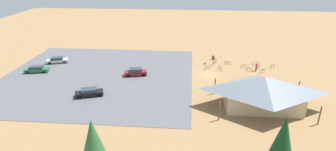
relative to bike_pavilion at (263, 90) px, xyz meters
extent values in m
plane|color=#937047|center=(7.96, -13.23, -3.07)|extent=(160.00, 160.00, 0.00)
cube|color=#56565B|center=(29.97, -10.60, -3.05)|extent=(37.88, 35.70, 0.05)
cube|color=#C6B28E|center=(0.00, 0.00, -1.63)|extent=(11.40, 6.11, 2.89)
pyramid|color=slate|center=(0.00, 0.00, 1.02)|extent=(14.54, 9.25, 2.40)
cylinder|color=brown|center=(-7.03, -4.39, -1.63)|extent=(0.20, 0.20, 2.89)
cylinder|color=brown|center=(7.03, -4.39, -1.63)|extent=(0.20, 0.20, 2.89)
cylinder|color=brown|center=(-7.03, 4.39, -1.63)|extent=(0.20, 0.20, 2.89)
cylinder|color=brown|center=(7.03, 4.39, -1.63)|extent=(0.20, 0.20, 2.89)
cylinder|color=brown|center=(6.06, -22.93, -2.62)|extent=(0.60, 0.60, 0.90)
cylinder|color=#99999E|center=(8.48, -14.43, -1.97)|extent=(0.08, 0.08, 2.20)
cube|color=#1959B2|center=(8.48, -14.43, -1.17)|extent=(0.56, 0.04, 0.40)
cone|color=#2D6633|center=(21.84, 15.56, 0.89)|extent=(2.52, 2.52, 4.31)
cone|color=#14421E|center=(2.42, 17.24, 2.49)|extent=(2.98, 2.98, 5.84)
torus|color=black|center=(-3.73, -19.98, -2.74)|extent=(0.66, 0.16, 0.67)
torus|color=black|center=(-2.71, -20.16, -2.74)|extent=(0.66, 0.16, 0.67)
cylinder|color=silver|center=(-3.22, -20.07, -2.63)|extent=(0.94, 0.20, 0.04)
cylinder|color=silver|center=(-3.40, -20.04, -2.54)|extent=(0.04, 0.04, 0.41)
cube|color=black|center=(-3.40, -20.04, -2.33)|extent=(0.21, 0.11, 0.05)
cylinder|color=silver|center=(-2.82, -20.14, -2.51)|extent=(0.04, 0.04, 0.47)
cylinder|color=black|center=(-2.82, -20.14, -2.27)|extent=(0.12, 0.48, 0.03)
torus|color=black|center=(-0.62, -16.37, -2.75)|extent=(0.47, 0.50, 0.65)
torus|color=black|center=(-1.36, -15.57, -2.75)|extent=(0.47, 0.50, 0.65)
cylinder|color=#722D9E|center=(-0.99, -15.97, -2.64)|extent=(0.71, 0.76, 0.04)
cylinder|color=#722D9E|center=(-0.86, -16.11, -2.56)|extent=(0.04, 0.04, 0.38)
cube|color=black|center=(-0.86, -16.11, -2.36)|extent=(0.19, 0.20, 0.05)
cylinder|color=#722D9E|center=(-1.29, -15.65, -2.55)|extent=(0.04, 0.04, 0.39)
cylinder|color=black|center=(-1.29, -15.65, -2.36)|extent=(0.37, 0.35, 0.03)
torus|color=black|center=(8.04, -16.05, -2.71)|extent=(0.60, 0.47, 0.72)
torus|color=black|center=(7.20, -16.68, -2.71)|extent=(0.60, 0.47, 0.72)
cylinder|color=#1E7F38|center=(7.62, -16.37, -2.60)|extent=(0.79, 0.61, 0.04)
cylinder|color=#1E7F38|center=(7.77, -16.25, -2.51)|extent=(0.04, 0.04, 0.41)
cube|color=black|center=(7.77, -16.25, -2.30)|extent=(0.21, 0.18, 0.05)
cylinder|color=#1E7F38|center=(7.28, -16.62, -2.47)|extent=(0.04, 0.04, 0.48)
cylinder|color=black|center=(7.28, -16.62, -2.23)|extent=(0.32, 0.40, 0.03)
torus|color=black|center=(-6.79, -18.51, -2.73)|extent=(0.55, 0.47, 0.68)
torus|color=black|center=(-5.96, -17.80, -2.73)|extent=(0.55, 0.47, 0.68)
cylinder|color=#B7B7BC|center=(-6.38, -18.15, -2.62)|extent=(0.79, 0.68, 0.04)
cylinder|color=#B7B7BC|center=(-6.53, -18.28, -2.51)|extent=(0.04, 0.04, 0.43)
cube|color=black|center=(-6.53, -18.28, -2.30)|extent=(0.20, 0.19, 0.05)
cylinder|color=#B7B7BC|center=(-6.05, -17.87, -2.52)|extent=(0.04, 0.04, 0.41)
cylinder|color=black|center=(-6.05, -17.87, -2.32)|extent=(0.34, 0.39, 0.03)
torus|color=black|center=(-3.13, -14.76, -2.69)|extent=(0.66, 0.45, 0.76)
torus|color=black|center=(-3.95, -15.29, -2.69)|extent=(0.66, 0.45, 0.76)
cylinder|color=red|center=(-3.54, -15.02, -2.57)|extent=(0.77, 0.52, 0.04)
cylinder|color=red|center=(-3.39, -14.93, -2.47)|extent=(0.04, 0.04, 0.44)
cube|color=black|center=(-3.39, -14.93, -2.25)|extent=(0.21, 0.18, 0.05)
cylinder|color=red|center=(-3.86, -15.24, -2.42)|extent=(0.04, 0.04, 0.54)
cylinder|color=black|center=(-3.86, -15.24, -2.16)|extent=(0.29, 0.42, 0.03)
torus|color=black|center=(-3.45, -17.85, -2.70)|extent=(0.54, 0.58, 0.75)
torus|color=black|center=(-2.77, -17.12, -2.70)|extent=(0.54, 0.58, 0.75)
cylinder|color=#2347B7|center=(-3.11, -17.49, -2.57)|extent=(0.65, 0.69, 0.04)
cylinder|color=#2347B7|center=(-3.24, -17.62, -2.46)|extent=(0.04, 0.04, 0.47)
cube|color=black|center=(-3.24, -17.62, -2.22)|extent=(0.19, 0.20, 0.05)
cylinder|color=#2347B7|center=(-2.84, -17.20, -2.45)|extent=(0.04, 0.04, 0.49)
cylinder|color=black|center=(-2.84, -17.20, -2.21)|extent=(0.37, 0.35, 0.03)
torus|color=black|center=(5.33, -16.64, -2.71)|extent=(0.34, 0.67, 0.72)
torus|color=black|center=(4.88, -15.68, -2.71)|extent=(0.34, 0.67, 0.72)
cylinder|color=#197A7F|center=(5.10, -16.16, -2.59)|extent=(0.45, 0.90, 0.04)
cylinder|color=#197A7F|center=(5.18, -16.34, -2.49)|extent=(0.04, 0.04, 0.45)
cube|color=black|center=(5.18, -16.34, -2.26)|extent=(0.16, 0.22, 0.05)
cylinder|color=#197A7F|center=(4.92, -15.78, -2.49)|extent=(0.04, 0.04, 0.44)
cylinder|color=black|center=(4.92, -15.78, -2.27)|extent=(0.45, 0.23, 0.03)
torus|color=black|center=(6.11, -19.91, -2.71)|extent=(0.17, 0.73, 0.73)
torus|color=black|center=(6.28, -18.91, -2.71)|extent=(0.17, 0.73, 0.73)
cylinder|color=orange|center=(6.19, -19.41, -2.58)|extent=(0.20, 0.93, 0.04)
cylinder|color=orange|center=(6.16, -19.59, -2.48)|extent=(0.04, 0.04, 0.44)
cube|color=black|center=(6.16, -19.59, -2.26)|extent=(0.11, 0.21, 0.05)
cylinder|color=orange|center=(6.27, -19.01, -2.48)|extent=(0.04, 0.04, 0.45)
cylinder|color=black|center=(6.27, -19.01, -2.25)|extent=(0.48, 0.12, 0.03)
torus|color=black|center=(0.29, -17.61, -2.75)|extent=(0.59, 0.35, 0.65)
torus|color=black|center=(-0.63, -18.12, -2.75)|extent=(0.59, 0.35, 0.65)
cylinder|color=yellow|center=(-0.17, -17.86, -2.64)|extent=(0.86, 0.49, 0.04)
cylinder|color=yellow|center=(-0.01, -17.77, -2.56)|extent=(0.04, 0.04, 0.38)
cube|color=black|center=(-0.01, -17.77, -2.37)|extent=(0.21, 0.17, 0.05)
cylinder|color=yellow|center=(-0.54, -18.07, -2.54)|extent=(0.04, 0.04, 0.42)
cylinder|color=black|center=(-0.54, -18.07, -2.33)|extent=(0.26, 0.44, 0.03)
torus|color=black|center=(2.62, -19.40, -2.74)|extent=(0.57, 0.41, 0.66)
torus|color=black|center=(3.43, -19.96, -2.74)|extent=(0.57, 0.41, 0.66)
cylinder|color=black|center=(3.03, -19.68, -2.63)|extent=(0.77, 0.55, 0.04)
cylinder|color=black|center=(2.88, -19.58, -2.53)|extent=(0.04, 0.04, 0.42)
cube|color=black|center=(2.88, -19.58, -2.32)|extent=(0.21, 0.18, 0.05)
cylinder|color=black|center=(3.35, -19.90, -2.50)|extent=(0.04, 0.04, 0.48)
cylinder|color=black|center=(3.35, -19.90, -2.26)|extent=(0.30, 0.41, 0.03)
torus|color=black|center=(5.99, -21.59, -2.70)|extent=(0.32, 0.71, 0.75)
torus|color=black|center=(5.62, -20.66, -2.70)|extent=(0.32, 0.71, 0.75)
cylinder|color=silver|center=(5.81, -21.12, -2.57)|extent=(0.38, 0.86, 0.04)
cylinder|color=silver|center=(5.87, -21.29, -2.48)|extent=(0.04, 0.04, 0.43)
cube|color=black|center=(5.87, -21.29, -2.27)|extent=(0.15, 0.22, 0.05)
cylinder|color=silver|center=(5.66, -20.75, -2.48)|extent=(0.04, 0.04, 0.44)
cylinder|color=black|center=(5.66, -20.75, -2.26)|extent=(0.46, 0.21, 0.03)
cube|color=#BCBCC1|center=(41.64, -17.32, -2.51)|extent=(4.90, 3.11, 0.58)
cube|color=#2D3842|center=(41.64, -17.32, -1.94)|extent=(2.92, 2.28, 0.56)
cylinder|color=black|center=(42.88, -16.10, -2.70)|extent=(0.68, 0.41, 0.64)
cylinder|color=black|center=(43.36, -17.56, -2.70)|extent=(0.68, 0.41, 0.64)
cylinder|color=black|center=(39.92, -17.09, -2.70)|extent=(0.68, 0.41, 0.64)
cylinder|color=black|center=(40.41, -18.55, -2.70)|extent=(0.68, 0.41, 0.64)
cube|color=#1E6B3D|center=(43.37, -11.48, -2.50)|extent=(4.92, 2.71, 0.61)
cube|color=#2D3842|center=(43.37, -11.48, -1.93)|extent=(2.87, 2.09, 0.51)
cylinder|color=black|center=(44.76, -10.38, -2.70)|extent=(0.67, 0.34, 0.64)
cylinder|color=black|center=(45.08, -11.94, -2.70)|extent=(0.67, 0.34, 0.64)
cylinder|color=black|center=(41.66, -11.02, -2.70)|extent=(0.67, 0.34, 0.64)
cylinder|color=black|center=(41.98, -12.58, -2.70)|extent=(0.67, 0.34, 0.64)
cube|color=black|center=(28.63, -1.56, -2.50)|extent=(5.01, 3.22, 0.60)
cube|color=#2D3842|center=(28.63, -1.56, -1.92)|extent=(2.99, 2.34, 0.58)
cylinder|color=black|center=(29.87, -0.30, -2.70)|extent=(0.68, 0.42, 0.64)
cylinder|color=black|center=(30.39, -1.79, -2.70)|extent=(0.68, 0.42, 0.64)
cylinder|color=black|center=(26.86, -1.34, -2.70)|extent=(0.68, 0.42, 0.64)
cylinder|color=black|center=(27.38, -2.82, -2.70)|extent=(0.68, 0.42, 0.64)
cube|color=maroon|center=(22.44, -11.40, -2.45)|extent=(4.76, 2.74, 0.70)
cube|color=#2D3842|center=(22.44, -11.40, -1.80)|extent=(2.80, 2.08, 0.60)
cylinder|color=black|center=(23.75, -10.30, -2.70)|extent=(0.67, 0.36, 0.64)
cylinder|color=black|center=(24.10, -11.79, -2.70)|extent=(0.67, 0.36, 0.64)
cylinder|color=black|center=(20.78, -11.01, -2.70)|extent=(0.67, 0.36, 0.64)
cylinder|color=black|center=(21.14, -12.50, -2.70)|extent=(0.67, 0.36, 0.64)
cube|color=#2D3347|center=(-2.46, -16.06, -2.60)|extent=(0.30, 0.36, 0.94)
cylinder|color=red|center=(-2.46, -16.06, -1.80)|extent=(0.36, 0.36, 0.67)
sphere|color=tan|center=(-2.46, -16.06, -1.34)|extent=(0.24, 0.24, 0.24)
camera|label=1|loc=(11.50, 40.35, 18.72)|focal=29.88mm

